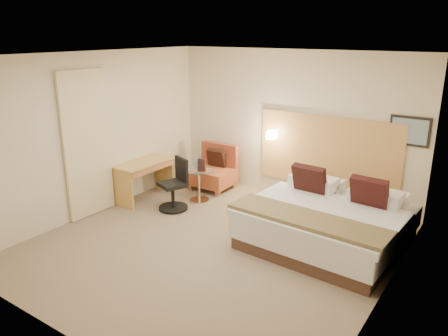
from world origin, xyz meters
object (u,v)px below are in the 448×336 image
Objects in this scene: lounge_chair at (214,171)px; desk at (145,170)px; side_table at (199,184)px; desk_chair at (175,189)px; bed at (328,221)px.

lounge_chair is 0.75× the size of desk.
side_table is 0.55m from desk_chair.
lounge_chair reaches higher than desk.
bed is 2.94m from lounge_chair.
bed reaches higher than desk_chair.
lounge_chair is at bearing 93.92° from desk_chair.
desk_chair is at bearing -4.78° from desk.
bed reaches higher than desk.
bed is 2.70m from desk_chair.
lounge_chair is 1.29× the size of side_table.
side_table is 0.73× the size of desk_chair.
side_table is at bearing 28.12° from desk.
desk_chair is at bearing -101.60° from side_table.
desk_chair is at bearing -173.93° from bed.
lounge_chair is 0.76m from side_table.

